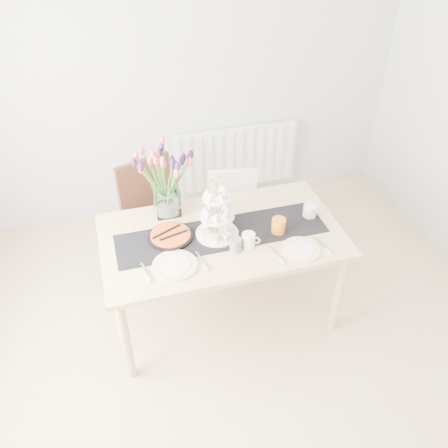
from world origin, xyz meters
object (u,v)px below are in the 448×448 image
object	(u,v)px
chair_white	(234,212)
mug_orange	(278,226)
dining_table	(222,243)
tart_tin	(171,236)
teapot	(219,212)
chair_brown	(154,208)
plate_right	(301,249)
mug_grey	(236,245)
mug_white	(248,240)
cake_stand	(217,221)
radiator	(235,158)
plate_left	(175,265)
tulip_vase	(164,171)
cream_jug	(310,211)

from	to	relation	value
chair_white	mug_orange	world-z (taller)	mug_orange
dining_table	tart_tin	world-z (taller)	tart_tin
teapot	chair_brown	bearing A→B (deg)	102.26
teapot	plate_right	distance (m)	0.61
dining_table	mug_grey	distance (m)	0.22
chair_white	plate_right	bearing A→B (deg)	-68.84
mug_grey	teapot	bearing A→B (deg)	75.41
mug_grey	mug_white	bearing A→B (deg)	-9.42
chair_brown	mug_grey	distance (m)	1.01
cake_stand	mug_orange	distance (m)	0.41
chair_white	radiator	bearing A→B (deg)	81.93
chair_brown	mug_orange	bearing A→B (deg)	-67.95
chair_white	chair_brown	bearing A→B (deg)	178.32
radiator	plate_left	xyz separation A→B (m)	(-0.90, -1.66, 0.31)
chair_white	plate_left	size ratio (longest dim) A/B	2.82
tart_tin	mug_orange	distance (m)	0.71
tulip_vase	chair_brown	bearing A→B (deg)	98.77
chair_white	teapot	bearing A→B (deg)	-108.99
mug_grey	mug_white	size ratio (longest dim) A/B	0.91
mug_orange	radiator	bearing A→B (deg)	30.43
dining_table	plate_left	world-z (taller)	plate_left
chair_white	tart_tin	distance (m)	0.86
dining_table	mug_grey	size ratio (longest dim) A/B	17.40
plate_left	tulip_vase	bearing A→B (deg)	83.93
cake_stand	mug_grey	bearing A→B (deg)	-67.93
dining_table	cream_jug	world-z (taller)	cream_jug
dining_table	tart_tin	xyz separation A→B (m)	(-0.34, 0.05, 0.09)
tulip_vase	mug_white	world-z (taller)	tulip_vase
chair_white	teapot	world-z (taller)	teapot
cream_jug	mug_orange	distance (m)	0.29
plate_left	dining_table	bearing A→B (deg)	31.55
mug_orange	plate_right	world-z (taller)	mug_orange
tart_tin	plate_left	bearing A→B (deg)	-95.41
chair_brown	teapot	distance (m)	0.74
chair_white	tulip_vase	size ratio (longest dim) A/B	1.27
mug_orange	plate_left	size ratio (longest dim) A/B	0.39
chair_brown	tart_tin	bearing A→B (deg)	-108.09
teapot	plate_left	size ratio (longest dim) A/B	0.83
tart_tin	chair_white	bearing A→B (deg)	41.83
chair_brown	teapot	bearing A→B (deg)	-75.91
cake_stand	mug_grey	distance (m)	0.21
mug_orange	tart_tin	bearing A→B (deg)	115.79
tulip_vase	mug_white	size ratio (longest dim) A/B	6.18
tulip_vase	radiator	bearing A→B (deg)	52.60
teapot	mug_white	distance (m)	0.34
dining_table	chair_brown	bearing A→B (deg)	116.72
tart_tin	dining_table	bearing A→B (deg)	-8.59
radiator	dining_table	world-z (taller)	same
tulip_vase	mug_white	bearing A→B (deg)	-49.67
tart_tin	mug_grey	size ratio (longest dim) A/B	3.20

